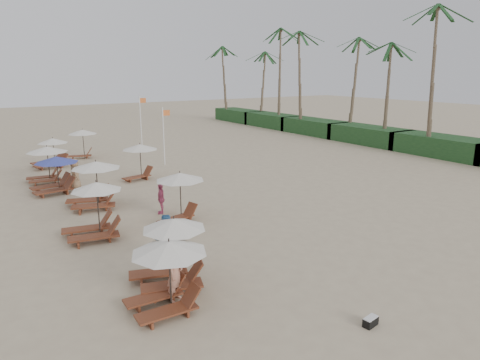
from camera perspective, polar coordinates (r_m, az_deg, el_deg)
ground at (r=18.12m, az=5.87°, el=-7.59°), size 160.00×160.00×0.00m
shrub_hedge at (r=43.14m, az=16.66°, el=5.70°), size 3.20×53.00×1.60m
palm_row at (r=43.38m, az=16.52°, el=17.85°), size 7.00×52.00×12.30m
lounger_station_0 at (r=12.70m, az=-9.96°, el=-12.06°), size 2.38×2.19×2.06m
lounger_station_1 at (r=14.07m, az=-9.45°, el=-9.67°), size 2.48×2.34×2.21m
lounger_station_2 at (r=18.68m, az=-18.92°, el=-4.18°), size 2.54×2.22×2.34m
lounger_station_3 at (r=22.80m, az=-18.88°, el=-0.66°), size 2.80×2.56×2.35m
lounger_station_4 at (r=26.48m, az=-23.40°, el=0.64°), size 2.75×2.39×2.06m
lounger_station_5 at (r=29.14m, az=-24.29°, el=2.10°), size 2.60×2.44×2.22m
lounger_station_6 at (r=33.82m, az=-23.80°, el=3.11°), size 2.70×2.46×2.05m
inland_station_0 at (r=19.76m, az=-8.12°, el=-1.28°), size 2.56×2.24×2.22m
inland_station_1 at (r=28.01m, az=-13.22°, el=3.00°), size 2.59×2.24×2.22m
inland_station_2 at (r=36.40m, az=-20.16°, el=5.06°), size 2.55×2.24×2.22m
beachgoer_near at (r=13.19m, az=-8.55°, el=-11.89°), size 0.81×0.78×1.86m
beachgoer_mid_a at (r=15.85m, az=-9.78°, el=-7.55°), size 0.87×0.68×1.77m
beachgoer_far_a at (r=21.15m, az=-10.36°, el=-2.43°), size 0.70×0.94×1.48m
beachgoer_far_b at (r=26.91m, az=-20.90°, el=0.76°), size 0.67×0.94×1.79m
duffel_bag at (r=12.78m, az=16.82°, el=-17.40°), size 0.49×0.30×0.26m
flag_pole_near at (r=32.06m, az=-9.98°, el=6.11°), size 0.59×0.08×4.18m
flag_pole_far at (r=37.45m, az=-12.90°, el=7.54°), size 0.60×0.08×4.73m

